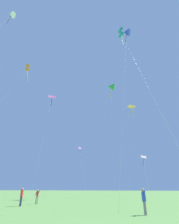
{
  "coord_description": "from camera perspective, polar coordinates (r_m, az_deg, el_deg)",
  "views": [
    {
      "loc": [
        1.77,
        -4.63,
        1.49
      ],
      "look_at": [
        -8.83,
        25.21,
        15.78
      ],
      "focal_mm": 27.47,
      "sensor_mm": 36.0,
      "label": 1
    }
  ],
  "objects": [
    {
      "name": "kite_yellow_diamond",
      "position": [
        50.4,
        13.92,
        0.71
      ],
      "size": [
        3.03,
        8.43,
        24.28
      ],
      "color": "yellow",
      "rests_on": "ground_plane"
    },
    {
      "name": "person_in_red_shirt",
      "position": [
        12.94,
        17.66,
        -25.79
      ],
      "size": [
        0.34,
        0.45,
        1.53
      ],
      "color": "gray",
      "rests_on": "ground_plane"
    },
    {
      "name": "person_foreground_watcher",
      "position": [
        19.58,
        -21.65,
        -24.3
      ],
      "size": [
        0.22,
        0.52,
        1.6
      ],
      "color": "#2D3351",
      "rests_on": "ground_plane"
    },
    {
      "name": "kite_black_large",
      "position": [
        36.76,
        17.58,
        -14.71
      ],
      "size": [
        1.17,
        6.62,
        7.73
      ],
      "color": "black",
      "rests_on": "ground_plane"
    },
    {
      "name": "kite_white_distant",
      "position": [
        36.32,
        -24.65,
        27.46
      ],
      "size": [
        1.59,
        9.29,
        29.57
      ],
      "color": "white",
      "rests_on": "ground_plane"
    },
    {
      "name": "kite_green_small",
      "position": [
        42.26,
        7.18,
        8.3
      ],
      "size": [
        2.47,
        5.22,
        25.26
      ],
      "color": "green",
      "rests_on": "ground_plane"
    },
    {
      "name": "person_child_small",
      "position": [
        21.67,
        -16.99,
        -24.96
      ],
      "size": [
        0.42,
        0.34,
        1.46
      ],
      "color": "gray",
      "rests_on": "ground_plane"
    },
    {
      "name": "kite_orange_box",
      "position": [
        35.93,
        -20.05,
        13.48
      ],
      "size": [
        3.46,
        8.46,
        23.66
      ],
      "color": "orange",
      "rests_on": "ground_plane"
    },
    {
      "name": "kite_purple_streamer",
      "position": [
        50.57,
        -3.1,
        -12.88
      ],
      "size": [
        4.14,
        4.61,
        12.76
      ],
      "color": "purple",
      "rests_on": "ground_plane"
    },
    {
      "name": "kite_blue_delta",
      "position": [
        28.93,
        12.17,
        24.45
      ],
      "size": [
        2.23,
        6.95,
        23.69
      ],
      "color": "blue",
      "rests_on": "ground_plane"
    },
    {
      "name": "kite_pink_low",
      "position": [
        45.2,
        -12.56,
        3.98
      ],
      "size": [
        2.16,
        6.05,
        24.14
      ],
      "color": "pink",
      "rests_on": "ground_plane"
    },
    {
      "name": "kite_teal_box",
      "position": [
        25.61,
        10.42,
        24.42
      ],
      "size": [
        3.98,
        9.12,
        21.54
      ],
      "color": "teal",
      "rests_on": "ground_plane"
    }
  ]
}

